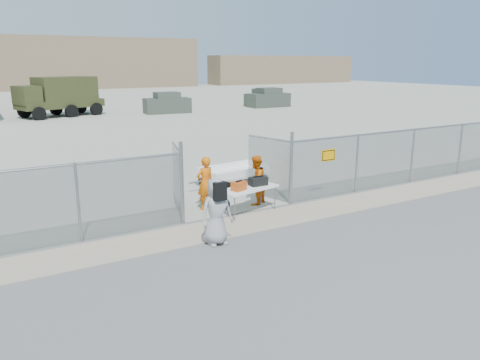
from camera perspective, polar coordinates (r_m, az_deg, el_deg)
ground at (r=13.62m, az=4.23°, el=-6.29°), size 160.00×160.00×0.00m
tarmac_inside at (r=53.23m, az=-22.25°, el=8.07°), size 160.00×80.00×0.01m
dirt_strip at (r=14.41m, az=1.99°, el=-5.07°), size 44.00×1.60×0.01m
distant_hills at (r=89.36m, az=-22.69°, el=13.01°), size 140.00×6.00×9.00m
chain_link_fence at (r=14.91m, az=0.00°, el=0.00°), size 40.00×0.20×2.20m
folding_table at (r=15.11m, az=1.04°, el=-2.48°), size 2.12×1.23×0.85m
orange_bag at (r=14.64m, az=-0.14°, el=-0.73°), size 0.53×0.44×0.28m
black_duffel at (r=15.24m, az=2.23°, el=-0.14°), size 0.58×0.34×0.28m
security_worker_left at (r=15.38m, az=-4.27°, el=-0.40°), size 0.72×0.54×1.78m
security_worker_right at (r=15.91m, az=1.92°, el=-0.02°), size 1.04×0.97×1.70m
visitor at (r=12.44m, az=-2.90°, el=-3.85°), size 0.89×0.58×1.82m
utility_trailer at (r=18.45m, az=-0.81°, el=0.58°), size 3.57×2.17×0.82m
military_truck at (r=44.99m, az=-21.09°, el=9.44°), size 7.72×4.78×3.46m
parked_vehicle_near at (r=45.27m, az=-8.88°, el=9.26°), size 4.42×2.31×1.93m
parked_vehicle_mid at (r=52.12m, az=2.93°, el=10.00°), size 4.12×1.93×1.85m
parked_vehicle_far at (r=50.97m, az=3.53°, el=9.98°), size 4.43×2.07×1.99m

